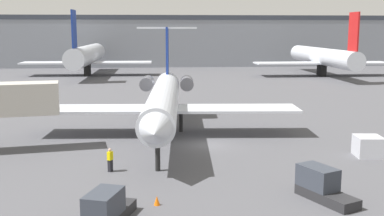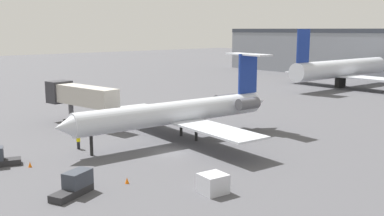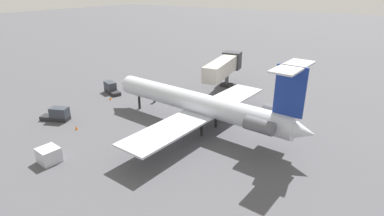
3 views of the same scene
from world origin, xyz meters
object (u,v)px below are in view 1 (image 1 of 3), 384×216
(baggage_tug_trailing, at_px, (107,209))
(traffic_cone_near, at_px, (304,171))
(parked_airliner_west_end, at_px, (87,56))
(regional_jet, at_px, (164,97))
(baggage_tug_lead, at_px, (322,185))
(traffic_cone_mid, at_px, (157,201))
(cargo_container_uld, at_px, (368,146))
(parked_airliner_west_mid, at_px, (323,57))
(ground_crew_marshaller, at_px, (110,160))

(baggage_tug_trailing, relative_size, traffic_cone_near, 7.71)
(parked_airliner_west_end, bearing_deg, regional_jet, -76.08)
(baggage_tug_lead, distance_m, traffic_cone_mid, 9.75)
(regional_jet, height_order, baggage_tug_lead, regional_jet)
(cargo_container_uld, bearing_deg, baggage_tug_lead, -128.73)
(baggage_tug_trailing, bearing_deg, parked_airliner_west_end, 97.87)
(traffic_cone_near, height_order, parked_airliner_west_mid, parked_airliner_west_mid)
(ground_crew_marshaller, bearing_deg, baggage_tug_trailing, -86.47)
(parked_airliner_west_mid, bearing_deg, baggage_tug_trailing, -117.76)
(traffic_cone_near, relative_size, parked_airliner_west_mid, 0.02)
(baggage_tug_trailing, distance_m, cargo_container_uld, 22.60)
(baggage_tug_trailing, xyz_separation_m, cargo_container_uld, (19.44, 11.52, -0.03))
(baggage_tug_trailing, xyz_separation_m, traffic_cone_near, (12.84, 7.29, -0.56))
(baggage_tug_trailing, relative_size, traffic_cone_mid, 7.71)
(baggage_tug_lead, distance_m, baggage_tug_trailing, 12.60)
(baggage_tug_trailing, height_order, traffic_cone_mid, baggage_tug_trailing)
(parked_airliner_west_mid, bearing_deg, traffic_cone_near, -111.44)
(baggage_tug_lead, height_order, traffic_cone_near, baggage_tug_lead)
(traffic_cone_near, bearing_deg, ground_crew_marshaller, 171.47)
(ground_crew_marshaller, bearing_deg, cargo_container_uld, 6.31)
(ground_crew_marshaller, height_order, traffic_cone_mid, ground_crew_marshaller)
(baggage_tug_lead, height_order, cargo_container_uld, baggage_tug_lead)
(baggage_tug_trailing, bearing_deg, ground_crew_marshaller, 93.53)
(traffic_cone_mid, relative_size, parked_airliner_west_mid, 0.02)
(cargo_container_uld, distance_m, parked_airliner_west_mid, 66.30)
(baggage_tug_trailing, height_order, traffic_cone_near, baggage_tug_trailing)
(regional_jet, height_order, parked_airliner_west_mid, parked_airliner_west_mid)
(cargo_container_uld, bearing_deg, parked_airliner_west_end, 113.90)
(baggage_tug_lead, height_order, traffic_cone_mid, baggage_tug_lead)
(traffic_cone_near, bearing_deg, cargo_container_uld, 32.63)
(traffic_cone_mid, bearing_deg, traffic_cone_near, 24.88)
(baggage_tug_lead, bearing_deg, parked_airliner_west_mid, 69.47)
(regional_jet, distance_m, parked_airliner_west_mid, 64.50)
(ground_crew_marshaller, height_order, traffic_cone_near, ground_crew_marshaller)
(regional_jet, xyz_separation_m, baggage_tug_trailing, (-3.62, -20.96, -2.73))
(regional_jet, relative_size, baggage_tug_lead, 7.09)
(regional_jet, bearing_deg, traffic_cone_near, -55.99)
(cargo_container_uld, bearing_deg, traffic_cone_near, -147.37)
(ground_crew_marshaller, relative_size, baggage_tug_lead, 0.40)
(parked_airliner_west_end, bearing_deg, parked_airliner_west_mid, -6.58)
(baggage_tug_lead, distance_m, traffic_cone_near, 4.71)
(traffic_cone_near, relative_size, traffic_cone_mid, 1.00)
(baggage_tug_lead, xyz_separation_m, cargo_container_uld, (7.12, 8.88, -0.03))
(cargo_container_uld, height_order, traffic_cone_near, cargo_container_uld)
(ground_crew_marshaller, xyz_separation_m, baggage_tug_lead, (12.90, -6.66, -0.02))
(parked_airliner_west_end, bearing_deg, baggage_tug_trailing, -82.13)
(ground_crew_marshaller, xyz_separation_m, baggage_tug_trailing, (0.57, -9.30, -0.02))
(baggage_tug_lead, relative_size, traffic_cone_mid, 7.68)
(parked_airliner_west_end, height_order, parked_airliner_west_mid, parked_airliner_west_end)
(traffic_cone_mid, bearing_deg, baggage_tug_lead, 0.60)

